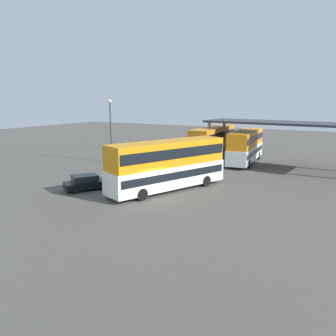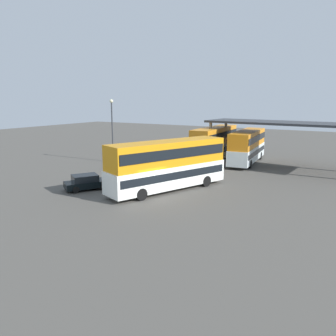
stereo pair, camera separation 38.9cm
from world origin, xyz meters
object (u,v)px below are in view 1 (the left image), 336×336
object	(u,v)px
double_decker_near_canopy	(213,143)
double_decker_mid_row	(246,145)
double_decker_main	(168,164)
parked_hatchback	(86,182)
lamppost_tall	(111,123)

from	to	relation	value
double_decker_near_canopy	double_decker_mid_row	distance (m)	4.13
double_decker_main	parked_hatchback	bearing A→B (deg)	140.07
parked_hatchback	double_decker_mid_row	bearing A→B (deg)	9.64
double_decker_main	lamppost_tall	distance (m)	15.49
parked_hatchback	double_decker_main	bearing A→B (deg)	-29.02
double_decker_near_canopy	lamppost_tall	size ratio (longest dim) A/B	1.44
double_decker_mid_row	lamppost_tall	size ratio (longest dim) A/B	1.37
parked_hatchback	double_decker_near_canopy	size ratio (longest dim) A/B	0.38
double_decker_main	parked_hatchback	world-z (taller)	double_decker_main
double_decker_near_canopy	double_decker_mid_row	bearing A→B (deg)	-79.14
parked_hatchback	lamppost_tall	distance (m)	14.02
double_decker_near_canopy	lamppost_tall	bearing A→B (deg)	120.97
double_decker_mid_row	lamppost_tall	xyz separation A→B (m)	(-14.78, -8.28, 2.73)
parked_hatchback	double_decker_near_canopy	world-z (taller)	double_decker_near_canopy
double_decker_mid_row	double_decker_main	bearing A→B (deg)	168.02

